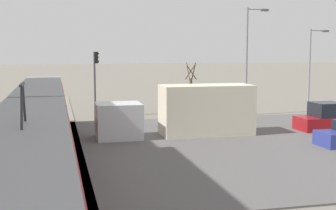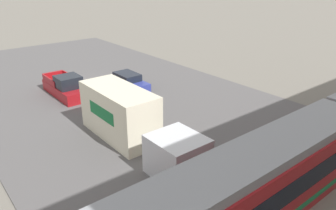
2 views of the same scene
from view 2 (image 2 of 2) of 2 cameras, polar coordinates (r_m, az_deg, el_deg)
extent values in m
plane|color=slate|center=(31.63, -12.53, 3.24)|extent=(320.00, 320.00, 0.00)
cube|color=#565454|center=(31.62, -12.54, 3.31)|extent=(21.72, 42.13, 0.08)
cube|color=gray|center=(17.71, 20.39, -14.03)|extent=(60.80, 4.40, 0.08)
cube|color=gray|center=(17.93, 18.45, -12.82)|extent=(59.58, 0.10, 0.14)
cube|color=gray|center=(17.39, 22.49, -14.68)|extent=(59.58, 0.10, 0.14)
cube|color=#B21E23|center=(14.46, 14.05, -14.60)|extent=(15.36, 2.60, 3.06)
cube|color=black|center=(14.25, 14.19, -13.43)|extent=(14.90, 2.63, 1.02)
cube|color=gray|center=(13.50, 14.75, -8.66)|extent=(15.36, 2.39, 0.44)
cube|color=silver|center=(17.23, 1.62, -8.93)|extent=(2.51, 2.78, 2.20)
cube|color=beige|center=(21.18, -8.48, -1.30)|extent=(2.51, 5.91, 3.24)
cube|color=#196B38|center=(20.51, -11.55, -1.36)|extent=(0.02, 2.96, 0.81)
cube|color=maroon|center=(29.65, -17.37, 2.52)|extent=(2.05, 5.57, 0.91)
cube|color=black|center=(28.66, -16.99, 3.90)|extent=(1.89, 1.89, 0.99)
cube|color=maroon|center=(30.18, -20.03, 3.98)|extent=(0.12, 2.79, 0.53)
cube|color=maroon|center=(30.79, -16.76, 4.75)|extent=(0.12, 2.79, 0.53)
cube|color=maroon|center=(31.84, -19.38, 5.00)|extent=(1.89, 0.22, 0.53)
cube|color=red|center=(31.80, -20.67, 3.95)|extent=(0.14, 0.04, 0.18)
cube|color=navy|center=(30.15, -7.06, 3.66)|extent=(1.89, 4.71, 0.83)
cube|color=black|center=(29.93, -7.12, 4.96)|extent=(1.63, 2.45, 0.61)
camera|label=1|loc=(39.28, 40.66, 10.57)|focal=50.00mm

